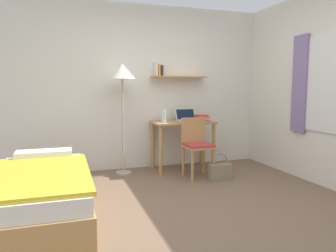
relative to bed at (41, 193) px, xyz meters
name	(u,v)px	position (x,y,z in m)	size (l,w,h in m)	color
ground_plane	(189,211)	(1.47, -0.35, -0.24)	(5.28, 5.28, 0.00)	brown
wall_back	(143,88)	(1.48, 1.68, 1.06)	(4.40, 0.27, 2.60)	silver
bed	(41,193)	(0.00, 0.00, 0.00)	(0.94, 1.86, 0.54)	#B2844C
desk	(183,131)	(2.04, 1.35, 0.37)	(0.97, 0.54, 0.77)	#B2844C
desk_chair	(197,144)	(2.07, 0.86, 0.25)	(0.41, 0.41, 0.86)	#B2844C
standing_lamp	(122,78)	(1.08, 1.35, 1.21)	(0.39, 0.39, 1.65)	#B2A893
laptop	(186,118)	(2.13, 1.44, 0.58)	(0.34, 0.22, 0.20)	#B7BABF
water_bottle	(164,116)	(1.71, 1.32, 0.63)	(0.07, 0.07, 0.20)	silver
book_stack	(202,118)	(2.35, 1.30, 0.58)	(0.21, 0.24, 0.10)	purple
handbag	(220,171)	(2.32, 0.59, -0.11)	(0.31, 0.12, 0.39)	gray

